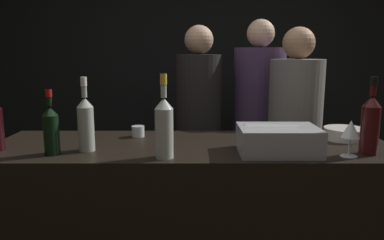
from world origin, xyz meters
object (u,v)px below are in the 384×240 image
white_wine_bottle (86,122)px  red_wine_bottle_burgundy (51,128)px  bowl_white (345,133)px  person_grey_polo (258,119)px  wine_glass (351,130)px  candle_votive (138,131)px  rose_wine_bottle (164,126)px  person_in_hoodie (294,135)px  ice_bin_with_bottles (277,139)px  red_wine_bottle_black_foil (370,123)px  person_blond_tee (199,124)px

white_wine_bottle → red_wine_bottle_burgundy: 0.16m
bowl_white → person_grey_polo: bearing=108.1°
red_wine_bottle_burgundy → wine_glass: bearing=-1.6°
candle_votive → red_wine_bottle_burgundy: 0.51m
rose_wine_bottle → person_in_hoodie: size_ratio=0.23×
ice_bin_with_bottles → candle_votive: (-0.69, 0.33, -0.04)m
red_wine_bottle_black_foil → red_wine_bottle_burgundy: bearing=-179.8°
wine_glass → white_wine_bottle: (-1.21, 0.10, 0.02)m
white_wine_bottle → person_in_hoodie: 1.44m
wine_glass → red_wine_bottle_black_foil: (0.10, 0.04, 0.02)m
red_wine_bottle_burgundy → person_grey_polo: size_ratio=0.18×
bowl_white → wine_glass: size_ratio=1.30×
bowl_white → red_wine_bottle_black_foil: 0.32m
red_wine_bottle_black_foil → person_blond_tee: (-0.76, 1.10, -0.22)m
ice_bin_with_bottles → bowl_white: ice_bin_with_bottles is taller
candle_votive → red_wine_bottle_black_foil: red_wine_bottle_black_foil is taller
candle_votive → person_grey_polo: person_grey_polo is taller
white_wine_bottle → red_wine_bottle_burgundy: size_ratio=1.17×
red_wine_bottle_black_foil → person_grey_polo: 1.27m
white_wine_bottle → person_grey_polo: size_ratio=0.21×
ice_bin_with_bottles → person_grey_polo: person_grey_polo is taller
rose_wine_bottle → person_grey_polo: person_grey_polo is taller
person_grey_polo → person_in_hoodie: bearing=39.9°
rose_wine_bottle → wine_glass: bearing=1.2°
person_in_hoodie → white_wine_bottle: bearing=55.3°
person_in_hoodie → person_grey_polo: bearing=-42.5°
bowl_white → red_wine_bottle_black_foil: bearing=-91.9°
white_wine_bottle → red_wine_bottle_black_foil: red_wine_bottle_black_foil is taller
person_in_hoodie → person_blond_tee: bearing=-0.0°
candle_votive → person_blond_tee: person_blond_tee is taller
red_wine_bottle_black_foil → person_grey_polo: (-0.29, 1.22, -0.20)m
red_wine_bottle_black_foil → rose_wine_bottle: (-0.93, -0.06, 0.00)m
bowl_white → candle_votive: (-1.12, 0.06, -0.00)m
red_wine_bottle_burgundy → person_in_hoodie: person_in_hoodie is taller
ice_bin_with_bottles → person_grey_polo: 1.21m
ice_bin_with_bottles → white_wine_bottle: (-0.90, 0.03, 0.07)m
white_wine_bottle → person_in_hoodie: bearing=32.7°
wine_glass → rose_wine_bottle: rose_wine_bottle is taller
white_wine_bottle → person_in_hoodie: (1.20, 0.77, -0.24)m
candle_votive → white_wine_bottle: (-0.20, -0.30, 0.11)m
wine_glass → person_blond_tee: 1.33m
wine_glass → person_in_hoodie: size_ratio=0.10×
wine_glass → person_grey_polo: size_ratio=0.10×
wine_glass → candle_votive: 1.08m
ice_bin_with_bottles → wine_glass: bearing=-12.3°
person_grey_polo → red_wine_bottle_burgundy: bearing=-28.4°
rose_wine_bottle → red_wine_bottle_burgundy: (-0.52, 0.06, -0.02)m
person_blond_tee → person_grey_polo: person_grey_polo is taller
ice_bin_with_bottles → bowl_white: 0.51m
ice_bin_with_bottles → person_in_hoodie: 0.88m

